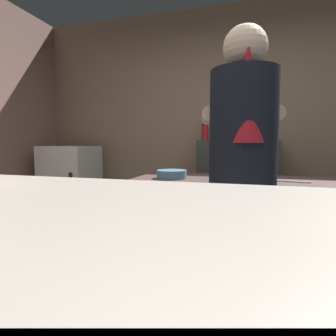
{
  "coord_description": "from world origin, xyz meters",
  "views": [
    {
      "loc": [
        0.08,
        -1.24,
        1.13
      ],
      "look_at": [
        -0.06,
        -0.75,
        1.08
      ],
      "focal_mm": 30.14,
      "sensor_mm": 36.0,
      "label": 1
    }
  ],
  "objects_px": {
    "bartender": "(242,170)",
    "bottle_olive_oil": "(205,132)",
    "bottle_hot_sauce": "(205,131)",
    "bottle_soy": "(255,130)",
    "mixing_bowl": "(172,174)",
    "mini_fridge": "(71,190)",
    "chefs_knife": "(290,181)",
    "bottle_vinegar": "(245,132)"
  },
  "relations": [
    {
      "from": "bottle_soy",
      "to": "mini_fridge",
      "type": "bearing_deg",
      "value": -177.42
    },
    {
      "from": "mini_fridge",
      "to": "chefs_knife",
      "type": "bearing_deg",
      "value": -24.67
    },
    {
      "from": "mini_fridge",
      "to": "bottle_olive_oil",
      "type": "distance_m",
      "value": 1.8
    },
    {
      "from": "chefs_knife",
      "to": "bottle_soy",
      "type": "bearing_deg",
      "value": 111.09
    },
    {
      "from": "bartender",
      "to": "mixing_bowl",
      "type": "xyz_separation_m",
      "value": [
        -0.48,
        0.37,
        -0.08
      ]
    },
    {
      "from": "bottle_olive_oil",
      "to": "bottle_soy",
      "type": "relative_size",
      "value": 0.91
    },
    {
      "from": "bottle_vinegar",
      "to": "bottle_soy",
      "type": "xyz_separation_m",
      "value": [
        0.1,
        -0.02,
        0.02
      ]
    },
    {
      "from": "bartender",
      "to": "chefs_knife",
      "type": "distance_m",
      "value": 0.5
    },
    {
      "from": "bottle_hot_sauce",
      "to": "mixing_bowl",
      "type": "bearing_deg",
      "value": -90.44
    },
    {
      "from": "bottle_vinegar",
      "to": "bottle_soy",
      "type": "height_order",
      "value": "bottle_soy"
    },
    {
      "from": "mixing_bowl",
      "to": "bottle_vinegar",
      "type": "height_order",
      "value": "bottle_vinegar"
    },
    {
      "from": "bottle_olive_oil",
      "to": "mixing_bowl",
      "type": "bearing_deg",
      "value": -91.78
    },
    {
      "from": "bottle_olive_oil",
      "to": "bottle_vinegar",
      "type": "height_order",
      "value": "bottle_olive_oil"
    },
    {
      "from": "bottle_hot_sauce",
      "to": "bottle_soy",
      "type": "xyz_separation_m",
      "value": [
        0.55,
        -0.13,
        -0.0
      ]
    },
    {
      "from": "mini_fridge",
      "to": "mixing_bowl",
      "type": "distance_m",
      "value": 2.01
    },
    {
      "from": "bottle_olive_oil",
      "to": "bartender",
      "type": "bearing_deg",
      "value": -74.53
    },
    {
      "from": "bartender",
      "to": "bottle_olive_oil",
      "type": "bearing_deg",
      "value": 4.8
    },
    {
      "from": "bottle_olive_oil",
      "to": "bottle_vinegar",
      "type": "bearing_deg",
      "value": 2.17
    },
    {
      "from": "mixing_bowl",
      "to": "chefs_knife",
      "type": "distance_m",
      "value": 0.76
    },
    {
      "from": "bottle_olive_oil",
      "to": "bottle_hot_sauce",
      "type": "xyz_separation_m",
      "value": [
        -0.03,
        0.13,
        0.01
      ]
    },
    {
      "from": "mini_fridge",
      "to": "bottle_soy",
      "type": "height_order",
      "value": "bottle_soy"
    },
    {
      "from": "mixing_bowl",
      "to": "bottle_soy",
      "type": "height_order",
      "value": "bottle_soy"
    },
    {
      "from": "chefs_knife",
      "to": "bartender",
      "type": "bearing_deg",
      "value": -113.15
    },
    {
      "from": "mixing_bowl",
      "to": "bottle_soy",
      "type": "distance_m",
      "value": 1.39
    },
    {
      "from": "mini_fridge",
      "to": "bottle_soy",
      "type": "distance_m",
      "value": 2.29
    },
    {
      "from": "mini_fridge",
      "to": "bottle_olive_oil",
      "type": "height_order",
      "value": "bottle_olive_oil"
    },
    {
      "from": "bottle_hot_sauce",
      "to": "bottle_vinegar",
      "type": "distance_m",
      "value": 0.46
    },
    {
      "from": "bottle_vinegar",
      "to": "bartender",
      "type": "bearing_deg",
      "value": -89.26
    },
    {
      "from": "bartender",
      "to": "bottle_soy",
      "type": "distance_m",
      "value": 1.62
    },
    {
      "from": "bottle_olive_oil",
      "to": "bottle_hot_sauce",
      "type": "height_order",
      "value": "bottle_hot_sauce"
    },
    {
      "from": "bottle_hot_sauce",
      "to": "bottle_vinegar",
      "type": "xyz_separation_m",
      "value": [
        0.45,
        -0.11,
        -0.02
      ]
    },
    {
      "from": "mini_fridge",
      "to": "bottle_vinegar",
      "type": "bearing_deg",
      "value": 3.22
    },
    {
      "from": "mixing_bowl",
      "to": "bottle_vinegar",
      "type": "distance_m",
      "value": 1.37
    },
    {
      "from": "bottle_hot_sauce",
      "to": "bottle_soy",
      "type": "relative_size",
      "value": 1.03
    },
    {
      "from": "mini_fridge",
      "to": "mixing_bowl",
      "type": "height_order",
      "value": "mini_fridge"
    },
    {
      "from": "bartender",
      "to": "bottle_olive_oil",
      "type": "relative_size",
      "value": 7.32
    },
    {
      "from": "bottle_olive_oil",
      "to": "bottle_vinegar",
      "type": "xyz_separation_m",
      "value": [
        0.42,
        0.02,
        -0.01
      ]
    },
    {
      "from": "bottle_vinegar",
      "to": "bottle_soy",
      "type": "relative_size",
      "value": 0.84
    },
    {
      "from": "chefs_knife",
      "to": "bottle_soy",
      "type": "height_order",
      "value": "bottle_soy"
    },
    {
      "from": "bartender",
      "to": "mini_fridge",
      "type": "bearing_deg",
      "value": 43.82
    },
    {
      "from": "mixing_bowl",
      "to": "bottle_olive_oil",
      "type": "xyz_separation_m",
      "value": [
        0.04,
        1.23,
        0.33
      ]
    },
    {
      "from": "mini_fridge",
      "to": "bottle_vinegar",
      "type": "xyz_separation_m",
      "value": [
        2.08,
        0.12,
        0.7
      ]
    }
  ]
}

